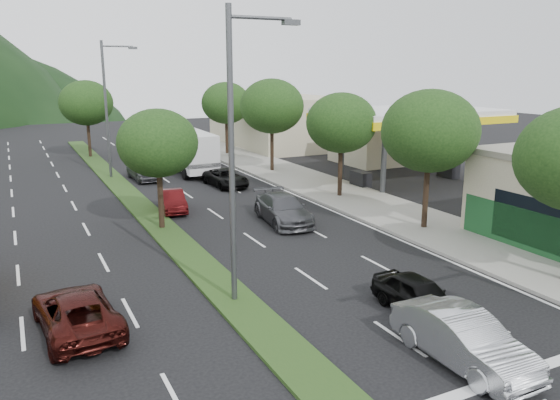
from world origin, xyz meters
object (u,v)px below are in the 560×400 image
sedan_silver (463,339)px  car_queue_f (159,157)px  tree_r_d (272,106)px  tree_r_c (341,123)px  motorhome (189,150)px  car_queue_d (226,178)px  car_queue_e (144,169)px  suv_maroon (76,312)px  car_queue_c (172,201)px  car_queue_b (283,209)px  tree_r_b (430,131)px  car_queue_a (419,295)px  tree_r_e (226,103)px  streetlight_mid (109,103)px  streetlight_near (237,144)px  tree_med_far (86,103)px  tree_med_near (158,143)px

sedan_silver → car_queue_f: size_ratio=1.02×
sedan_silver → tree_r_d: bearing=74.3°
tree_r_c → motorhome: tree_r_c is taller
tree_r_c → sedan_silver: tree_r_c is taller
car_queue_d → car_queue_e: car_queue_e is taller
suv_maroon → car_queue_c: bearing=-121.8°
tree_r_c → car_queue_c: size_ratio=1.77×
tree_r_d → car_queue_b: (-5.87, -13.62, -4.44)m
tree_r_b → car_queue_f: 26.91m
tree_r_d → suv_maroon: 28.21m
tree_r_b → car_queue_a: bearing=-131.8°
car_queue_b → car_queue_c: size_ratio=1.39×
car_queue_a → tree_r_d: bearing=72.9°
car_queue_b → car_queue_d: size_ratio=1.17×
tree_r_e → streetlight_mid: streetlight_mid is taller
streetlight_near → car_queue_c: (1.29, 13.38, -4.98)m
tree_r_c → tree_med_far: tree_med_far is taller
tree_med_near → car_queue_f: tree_med_near is taller
tree_r_e → streetlight_mid: (-11.79, -7.00, 0.69)m
car_queue_f → tree_med_far: bearing=129.7°
car_queue_c → car_queue_f: size_ratio=0.83×
sedan_silver → car_queue_d: bearing=83.8°
tree_med_near → car_queue_e: size_ratio=1.33×
tree_r_c → car_queue_c: (-10.50, 1.38, -4.14)m
tree_med_far → streetlight_near: size_ratio=0.69×
tree_r_d → streetlight_mid: 12.18m
tree_r_c → motorhome: (-5.88, 13.00, -3.02)m
suv_maroon → car_queue_c: (6.73, 13.25, -0.05)m
car_queue_d → car_queue_f: bearing=95.4°
tree_med_far → car_queue_e: bearing=-80.5°
tree_r_e → motorhome: size_ratio=0.79×
tree_med_near → car_queue_b: tree_med_near is taller
streetlight_near → car_queue_b: (5.92, 8.38, -4.84)m
car_queue_a → suv_maroon: bearing=158.1°
streetlight_near → car_queue_f: (4.60, 29.55, -4.94)m
tree_r_d → suv_maroon: bearing=-128.2°
tree_r_d → car_queue_d: bearing=-145.7°
sedan_silver → car_queue_c: (-2.64, 20.05, -0.14)m
car_queue_d → tree_med_far: bearing=106.6°
tree_med_near → tree_med_far: size_ratio=0.87×
streetlight_mid → car_queue_a: (4.99, -28.60, -4.95)m
car_queue_e → car_queue_d: bearing=-49.9°
tree_r_c → car_queue_d: bearing=129.7°
tree_med_far → streetlight_near: streetlight_near is taller
tree_med_far → car_queue_d: bearing=-69.2°
tree_med_near → streetlight_mid: size_ratio=0.60×
streetlight_mid → car_queue_b: 18.29m
streetlight_near → tree_r_d: bearing=61.8°
streetlight_mid → streetlight_near: bearing=-90.0°
sedan_silver → streetlight_near: bearing=120.2°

